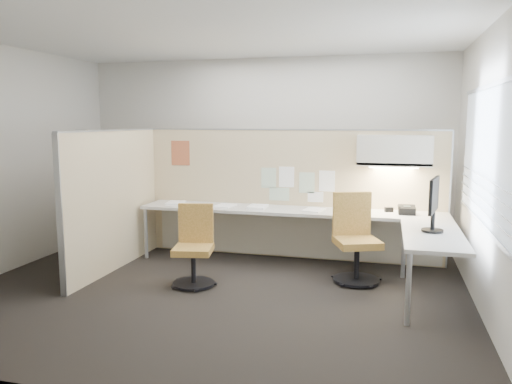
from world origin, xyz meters
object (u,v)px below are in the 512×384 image
(chair_right, at_px, (355,241))
(chair_left, at_px, (194,248))
(monitor, at_px, (434,201))
(phone, at_px, (406,210))
(desk, at_px, (313,222))

(chair_right, bearing_deg, chair_left, 177.07)
(chair_right, distance_m, monitor, 1.09)
(chair_right, bearing_deg, phone, 20.68)
(chair_right, bearing_deg, desk, 125.05)
(phone, bearing_deg, monitor, -79.77)
(monitor, height_order, phone, monitor)
(chair_left, height_order, phone, chair_left)
(chair_right, height_order, phone, chair_right)
(chair_right, xyz_separation_m, phone, (0.58, 0.53, 0.30))
(chair_right, distance_m, phone, 0.84)
(desk, relative_size, chair_right, 3.91)
(desk, distance_m, chair_left, 1.57)
(chair_left, bearing_deg, phone, 14.42)
(desk, xyz_separation_m, chair_left, (-1.22, -0.97, -0.18))
(desk, bearing_deg, chair_left, -141.52)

